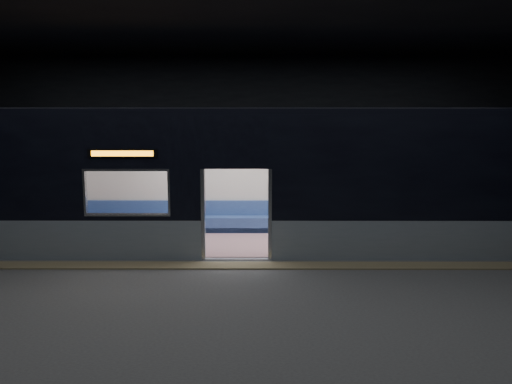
{
  "coord_description": "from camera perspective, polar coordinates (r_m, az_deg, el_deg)",
  "views": [
    {
      "loc": [
        0.47,
        -10.66,
        3.44
      ],
      "look_at": [
        0.43,
        2.3,
        1.33
      ],
      "focal_mm": 38.0,
      "sensor_mm": 36.0,
      "label": 1
    }
  ],
  "objects": [
    {
      "name": "station_floor",
      "position": [
        11.21,
        -2.25,
        -8.67
      ],
      "size": [
        24.0,
        14.0,
        0.01
      ],
      "primitive_type": "cube",
      "color": "#47494C",
      "rests_on": "ground"
    },
    {
      "name": "passenger",
      "position": [
        14.51,
        5.24,
        -1.34
      ],
      "size": [
        0.41,
        0.68,
        1.34
      ],
      "rotation": [
        0.0,
        0.0,
        0.14
      ],
      "color": "black",
      "rests_on": "metro_car"
    },
    {
      "name": "tactile_strip",
      "position": [
        11.73,
        -2.14,
        -7.75
      ],
      "size": [
        22.8,
        0.5,
        0.03
      ],
      "primitive_type": "cube",
      "color": "#8C7F59",
      "rests_on": "station_floor"
    },
    {
      "name": "handbag",
      "position": [
        14.32,
        5.45,
        -1.96
      ],
      "size": [
        0.29,
        0.26,
        0.13
      ],
      "primitive_type": "cube",
      "rotation": [
        0.0,
        0.0,
        -0.16
      ],
      "color": "black",
      "rests_on": "passenger"
    },
    {
      "name": "station_envelope",
      "position": [
        10.67,
        -2.38,
        10.43
      ],
      "size": [
        24.0,
        14.0,
        5.0
      ],
      "color": "black",
      "rests_on": "station_floor"
    },
    {
      "name": "transit_map",
      "position": [
        14.67,
        3.47,
        1.51
      ],
      "size": [
        0.99,
        0.03,
        0.64
      ],
      "primitive_type": "cube",
      "color": "white",
      "rests_on": "metro_car"
    },
    {
      "name": "metro_car",
      "position": [
        13.31,
        -1.85,
        2.35
      ],
      "size": [
        18.0,
        3.04,
        3.35
      ],
      "color": "#8B96A5",
      "rests_on": "station_floor"
    }
  ]
}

